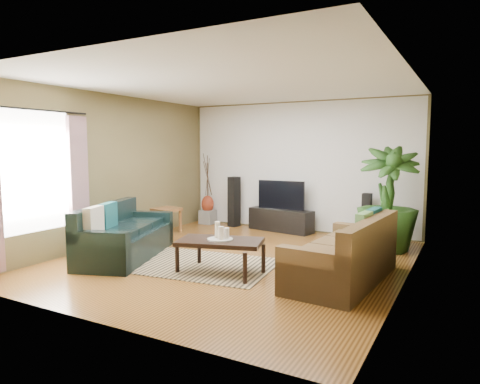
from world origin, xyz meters
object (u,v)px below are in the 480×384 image
Objects in this scene: coffee_table at (220,256)px; television at (281,195)px; sofa_right at (342,249)px; tv_stand at (281,220)px; side_table at (166,221)px; pedestal at (208,217)px; vase at (208,204)px; sofa_left at (127,231)px; potted_plant at (388,199)px; speaker_left at (234,202)px; speaker_right at (366,217)px.

television reaches higher than coffee_table.
sofa_right reaches higher than tv_stand.
coffee_table is at bearing -82.11° from television.
side_table is at bearing -146.03° from television.
pedestal is at bearing 83.51° from side_table.
vase reaches higher than pedestal.
television is (-0.44, 3.19, 0.53)m from coffee_table.
television is at bearing 81.99° from coffee_table.
sofa_right is 3.42m from television.
vase is at bearing -10.29° from sofa_left.
coffee_table is at bearing -125.84° from potted_plant.
coffee_table is at bearing -50.19° from speaker_left.
coffee_table is at bearing -69.03° from sofa_right.
potted_plant is at bearing -74.74° from sofa_left.
television is at bearing -138.64° from sofa_right.
coffee_table is (-1.59, -0.47, -0.19)m from sofa_right.
coffee_table is 1.05× the size of speaker_left.
television reaches higher than sofa_right.
potted_plant reaches higher than sofa_right.
side_table is (-0.15, -1.33, 0.11)m from pedestal.
sofa_left is 1.76× the size of coffee_table.
tv_stand is 1.56× the size of speaker_right.
side_table is (-4.22, -0.64, -0.63)m from potted_plant.
tv_stand is 0.78× the size of potted_plant.
sofa_left is at bearing -112.72° from television.
television is at bearing 0.00° from pedestal.
speaker_right is at bearing 0.00° from television.
sofa_right is (3.35, 0.43, 0.00)m from sofa_left.
potted_plant is 4.47× the size of vase.
pedestal is at bearing 109.50° from coffee_table.
side_table is at bearing -96.49° from vase.
coffee_table reaches higher than pedestal.
tv_stand is 2.38m from side_table.
speaker_right is at bearing -169.62° from sofa_right.
side_table is (-0.15, -1.33, -0.19)m from vase.
sofa_left is at bearing -78.01° from sofa_right.
television reaches higher than tv_stand.
sofa_left reaches higher than pedestal.
side_table is at bearing -171.44° from potted_plant.
tv_stand is at bearing 81.99° from coffee_table.
tv_stand is 1.83m from pedestal.
potted_plant reaches higher than speaker_right.
tv_stand is 1.17m from speaker_left.
sofa_right is at bearing -43.44° from tv_stand.
tv_stand reaches higher than pedestal.
side_table is (-1.98, -1.33, -0.50)m from television.
speaker_right is 3.58m from vase.
sofa_left is 6.55× the size of pedestal.
speaker_right is 0.96m from potted_plant.
sofa_right reaches higher than coffee_table.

